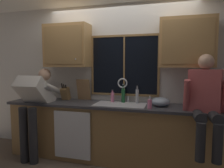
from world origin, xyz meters
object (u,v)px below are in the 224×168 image
object	(u,v)px
soap_dispenser	(150,104)
bottle_green_glass	(123,95)
knife_block	(65,94)
person_sitting_on_counter	(206,99)
bottle_tall_clear	(112,97)
cutting_board	(84,90)
mixing_bowl	(161,102)
person_standing	(35,102)
bottle_amber_small	(137,96)

from	to	relation	value
soap_dispenser	bottle_green_glass	world-z (taller)	bottle_green_glass
knife_block	soap_dispenser	xyz separation A→B (m)	(1.50, -0.33, -0.04)
person_sitting_on_counter	bottle_tall_clear	size ratio (longest dim) A/B	6.08
cutting_board	mixing_bowl	size ratio (longest dim) A/B	1.32
cutting_board	mixing_bowl	xyz separation A→B (m)	(1.33, -0.18, -0.12)
person_standing	bottle_tall_clear	bearing A→B (deg)	20.23
mixing_bowl	bottle_green_glass	xyz separation A→B (m)	(-0.61, 0.13, 0.06)
knife_block	soap_dispenser	world-z (taller)	knife_block
person_standing	bottle_green_glass	bearing A→B (deg)	17.68
person_standing	mixing_bowl	size ratio (longest dim) A/B	5.26
person_sitting_on_counter	knife_block	xyz separation A→B (m)	(-2.22, 0.40, -0.08)
cutting_board	soap_dispenser	size ratio (longest dim) A/B	2.02
soap_dispenser	knife_block	bearing A→B (deg)	167.57
bottle_tall_clear	cutting_board	bearing A→B (deg)	174.80
person_standing	soap_dispenser	distance (m)	1.84
soap_dispenser	bottle_tall_clear	distance (m)	0.74
knife_block	bottle_amber_small	xyz separation A→B (m)	(1.27, 0.03, 0.01)
cutting_board	bottle_green_glass	size ratio (longest dim) A/B	1.26
person_standing	cutting_board	world-z (taller)	person_standing
knife_block	person_sitting_on_counter	bearing A→B (deg)	-10.31
soap_dispenser	bottle_amber_small	bearing A→B (deg)	123.18
bottle_amber_small	bottle_green_glass	bearing A→B (deg)	179.83
person_standing	bottle_tall_clear	xyz separation A→B (m)	(1.19, 0.44, 0.07)
mixing_bowl	bottle_green_glass	size ratio (longest dim) A/B	0.96
cutting_board	bottle_tall_clear	xyz separation A→B (m)	(0.54, -0.05, -0.10)
bottle_amber_small	cutting_board	bearing A→B (deg)	176.98
mixing_bowl	bottle_amber_small	bearing A→B (deg)	160.62
cutting_board	bottle_amber_small	bearing A→B (deg)	-3.02
knife_block	cutting_board	xyz separation A→B (m)	(0.31, 0.08, 0.07)
knife_block	soap_dispenser	bearing A→B (deg)	-12.43
soap_dispenser	bottle_tall_clear	xyz separation A→B (m)	(-0.65, 0.36, 0.01)
soap_dispenser	bottle_tall_clear	size ratio (longest dim) A/B	0.88
person_sitting_on_counter	knife_block	distance (m)	2.26
bottle_green_glass	bottle_amber_small	world-z (taller)	bottle_green_glass
bottle_tall_clear	soap_dispenser	bearing A→B (deg)	-29.08
person_standing	knife_block	size ratio (longest dim) A/B	4.58
mixing_bowl	bottle_tall_clear	distance (m)	0.80
soap_dispenser	cutting_board	bearing A→B (deg)	160.99
cutting_board	bottle_green_glass	distance (m)	0.73
person_sitting_on_counter	bottle_green_glass	xyz separation A→B (m)	(-1.18, 0.43, -0.06)
person_standing	mixing_bowl	bearing A→B (deg)	8.75
person_sitting_on_counter	soap_dispenser	distance (m)	0.73
knife_block	cutting_board	distance (m)	0.33
knife_block	cutting_board	size ratio (longest dim) A/B	0.87
person_standing	soap_dispenser	xyz separation A→B (m)	(1.83, 0.08, 0.06)
soap_dispenser	bottle_amber_small	xyz separation A→B (m)	(-0.23, 0.36, 0.05)
cutting_board	soap_dispenser	bearing A→B (deg)	-19.01
cutting_board	soap_dispenser	distance (m)	1.26
person_standing	soap_dispenser	bearing A→B (deg)	2.42
knife_block	bottle_tall_clear	world-z (taller)	knife_block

